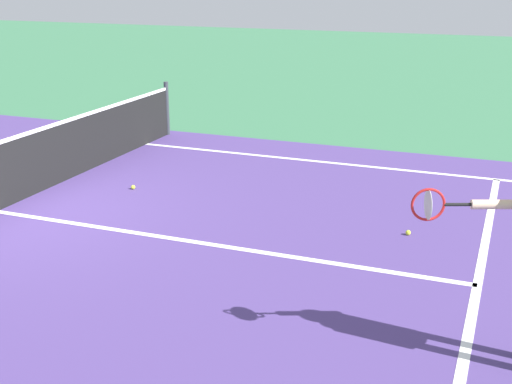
% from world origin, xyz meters
% --- Properties ---
extents(line_sideline_right, '(0.10, 11.89, 0.01)m').
position_xyz_m(line_sideline_right, '(4.11, -5.95, 0.00)').
color(line_sideline_right, white).
rests_on(line_sideline_right, ground_plane).
extents(line_service_near, '(8.22, 0.10, 0.01)m').
position_xyz_m(line_service_near, '(0.00, -6.40, 0.00)').
color(line_service_near, white).
rests_on(line_service_near, ground_plane).
extents(line_center_service, '(0.10, 6.40, 0.01)m').
position_xyz_m(line_center_service, '(0.00, -3.20, 0.00)').
color(line_center_service, white).
rests_on(line_center_service, ground_plane).
extents(tennis_ball_near_net, '(0.07, 0.07, 0.07)m').
position_xyz_m(tennis_ball_near_net, '(1.57, -1.25, 0.03)').
color(tennis_ball_near_net, '#CCE033').
rests_on(tennis_ball_near_net, ground_plane).
extents(tennis_ball_mid_court, '(0.07, 0.07, 0.07)m').
position_xyz_m(tennis_ball_mid_court, '(1.19, -5.47, 0.03)').
color(tennis_ball_mid_court, '#CCE033').
rests_on(tennis_ball_mid_court, ground_plane).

